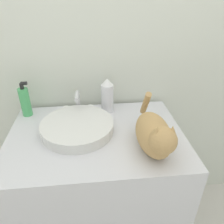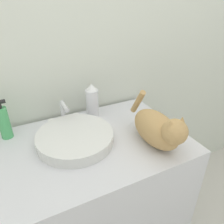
% 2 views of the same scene
% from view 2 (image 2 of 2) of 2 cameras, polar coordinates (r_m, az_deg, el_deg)
% --- Properties ---
extents(wall_back, '(6.00, 0.05, 2.50)m').
position_cam_2_polar(wall_back, '(1.16, -12.01, 19.55)').
color(wall_back, silver).
rests_on(wall_back, ground_plane).
extents(vanity_cabinet, '(0.84, 0.61, 0.82)m').
position_cam_2_polar(vanity_cabinet, '(1.32, -3.55, -21.95)').
color(vanity_cabinet, silver).
rests_on(vanity_cabinet, ground_plane).
extents(sink_basin, '(0.35, 0.35, 0.05)m').
position_cam_2_polar(sink_basin, '(1.02, -9.60, -6.65)').
color(sink_basin, silver).
rests_on(sink_basin, vanity_cabinet).
extents(faucet, '(0.17, 0.11, 0.13)m').
position_cam_2_polar(faucet, '(1.15, -12.50, -0.53)').
color(faucet, silver).
rests_on(faucet, vanity_cabinet).
extents(cat, '(0.14, 0.37, 0.21)m').
position_cam_2_polar(cat, '(0.98, 12.02, -4.24)').
color(cat, tan).
rests_on(cat, vanity_cabinet).
extents(soap_bottle, '(0.06, 0.05, 0.19)m').
position_cam_2_polar(soap_bottle, '(1.12, -26.40, -2.40)').
color(soap_bottle, '#4CB266').
rests_on(soap_bottle, vanity_cabinet).
extents(spray_bottle, '(0.07, 0.07, 0.19)m').
position_cam_2_polar(spray_bottle, '(1.18, -5.20, 2.88)').
color(spray_bottle, silver).
rests_on(spray_bottle, vanity_cabinet).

